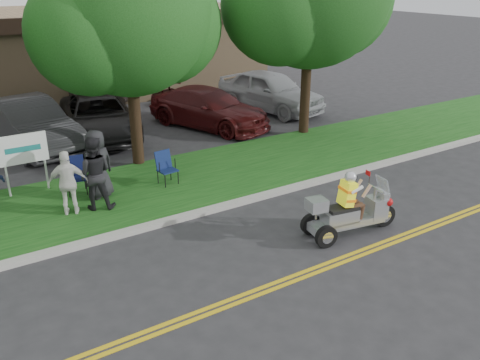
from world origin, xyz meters
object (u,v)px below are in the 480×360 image
spectator_adult_right (68,183)px  lawn_chair_b (75,172)px  parked_car_far_right (270,91)px  spectator_adult_mid (94,173)px  parked_car_right (209,108)px  parked_car_left (28,124)px  lawn_chair_a (165,165)px  parked_car_mid (99,117)px  trike_scooter (349,213)px

spectator_adult_right → lawn_chair_b: bearing=-93.0°
lawn_chair_b → parked_car_far_right: (9.79, 4.65, 0.21)m
spectator_adult_mid → parked_car_right: bearing=-115.6°
spectator_adult_right → parked_car_left: size_ratio=0.31×
lawn_chair_a → parked_car_far_right: parked_car_far_right is taller
parked_car_right → parked_car_far_right: (3.50, 0.78, 0.12)m
parked_car_far_right → lawn_chair_b: bearing=-166.4°
spectator_adult_mid → parked_car_left: size_ratio=0.36×
spectator_adult_mid → parked_car_right: (6.15, 5.17, -0.30)m
parked_car_left → parked_car_mid: parked_car_left is taller
spectator_adult_mid → parked_car_mid: spectator_adult_mid is taller
spectator_adult_right → parked_car_right: size_ratio=0.32×
spectator_adult_right → parked_car_right: (6.79, 5.15, -0.18)m
parked_car_left → parked_car_far_right: bearing=-12.2°
lawn_chair_a → parked_car_mid: size_ratio=0.17×
lawn_chair_b → lawn_chair_a: bearing=-6.6°
trike_scooter → parked_car_mid: (-2.42, 10.51, 0.20)m
lawn_chair_a → parked_car_left: parked_car_left is taller
lawn_chair_a → spectator_adult_right: 2.89m
parked_car_left → parked_car_far_right: (10.00, -0.17, 0.01)m
lawn_chair_a → spectator_adult_mid: (-2.18, -0.59, 0.42)m
trike_scooter → lawn_chair_a: trike_scooter is taller
parked_car_left → parked_car_mid: size_ratio=0.96×
lawn_chair_a → spectator_adult_right: (-2.82, -0.57, 0.29)m
lawn_chair_a → spectator_adult_right: spectator_adult_right is taller
parked_car_right → trike_scooter: bearing=-121.2°
spectator_adult_mid → parked_car_left: spectator_adult_mid is taller
lawn_chair_b → parked_car_mid: bearing=75.8°
parked_car_far_right → spectator_adult_mid: bearing=-160.2°
trike_scooter → lawn_chair_b: 7.31m
parked_car_left → lawn_chair_a: bearing=-76.6°
parked_car_right → spectator_adult_right: bearing=-164.3°
trike_scooter → spectator_adult_mid: spectator_adult_mid is taller
lawn_chair_a → lawn_chair_b: size_ratio=0.93×
parked_car_left → parked_car_right: size_ratio=1.01×
lawn_chair_a → trike_scooter: bearing=-71.3°
trike_scooter → parked_car_right: trike_scooter is taller
lawn_chair_b → parked_car_mid: parked_car_mid is taller
lawn_chair_b → parked_car_mid: size_ratio=0.18×
parked_car_left → parked_car_right: bearing=-19.6°
spectator_adult_right → parked_car_far_right: 11.88m
trike_scooter → parked_car_far_right: (5.12, 10.27, 0.32)m
trike_scooter → parked_car_left: 11.53m
lawn_chair_a → lawn_chair_b: 2.43m
parked_car_left → parked_car_far_right: parked_car_far_right is taller
trike_scooter → lawn_chair_a: size_ratio=2.58×
spectator_adult_mid → parked_car_right: 8.04m
spectator_adult_mid → parked_car_mid: bearing=-84.5°
spectator_adult_right → parked_car_far_right: (10.29, 5.94, -0.05)m
lawn_chair_b → spectator_adult_mid: bearing=-73.2°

